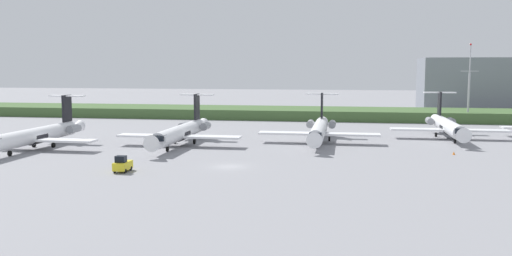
{
  "coord_description": "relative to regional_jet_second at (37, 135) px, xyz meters",
  "views": [
    {
      "loc": [
        16.59,
        -74.35,
        14.17
      ],
      "look_at": [
        0.0,
        23.77,
        3.0
      ],
      "focal_mm": 37.5,
      "sensor_mm": 36.0,
      "label": 1
    }
  ],
  "objects": [
    {
      "name": "regional_jet_fifth",
      "position": [
        73.95,
        27.3,
        0.0
      ],
      "size": [
        22.81,
        31.0,
        9.0
      ],
      "color": "white",
      "rests_on": "ground"
    },
    {
      "name": "regional_jet_third",
      "position": [
        23.66,
        8.64,
        0.0
      ],
      "size": [
        22.81,
        31.0,
        9.0
      ],
      "color": "white",
      "rests_on": "ground"
    },
    {
      "name": "ground_plane",
      "position": [
        36.93,
        18.84,
        -2.54
      ],
      "size": [
        500.0,
        500.0,
        0.0
      ],
      "primitive_type": "plane",
      "color": "gray"
    },
    {
      "name": "grass_berm",
      "position": [
        36.93,
        66.19,
        -1.15
      ],
      "size": [
        320.0,
        20.0,
        2.77
      ],
      "primitive_type": "cube",
      "color": "#426033",
      "rests_on": "ground"
    },
    {
      "name": "safety_cone_front_marker",
      "position": [
        71.16,
        5.44,
        -2.26
      ],
      "size": [
        0.44,
        0.44,
        0.55
      ],
      "primitive_type": "cone",
      "color": "orange",
      "rests_on": "ground"
    },
    {
      "name": "antenna_mast",
      "position": [
        84.91,
        60.6,
        6.02
      ],
      "size": [
        4.4,
        0.5,
        20.51
      ],
      "color": "#B2B2B7",
      "rests_on": "ground"
    },
    {
      "name": "baggage_tug",
      "position": [
        23.37,
        -17.3,
        -1.53
      ],
      "size": [
        1.72,
        3.2,
        2.3
      ],
      "color": "yellow",
      "rests_on": "ground"
    },
    {
      "name": "regional_jet_fourth",
      "position": [
        48.53,
        16.71,
        0.0
      ],
      "size": [
        22.81,
        31.0,
        9.0
      ],
      "color": "white",
      "rests_on": "ground"
    },
    {
      "name": "regional_jet_second",
      "position": [
        0.0,
        0.0,
        0.0
      ],
      "size": [
        22.81,
        31.0,
        9.0
      ],
      "color": "white",
      "rests_on": "ground"
    },
    {
      "name": "distant_hangar",
      "position": [
        101.82,
        95.06,
        6.16
      ],
      "size": [
        49.24,
        20.28,
        17.39
      ],
      "primitive_type": "cube",
      "color": "gray",
      "rests_on": "ground"
    }
  ]
}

